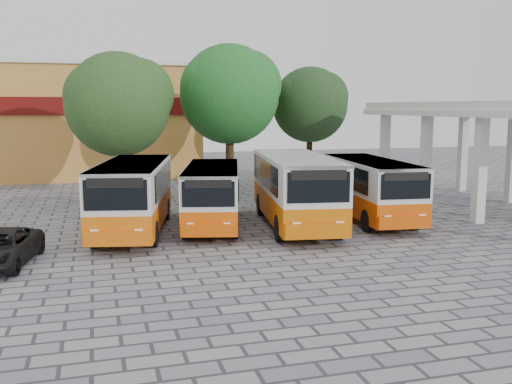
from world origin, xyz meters
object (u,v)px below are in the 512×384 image
object	(u,v)px
bus_centre_left	(213,192)
bus_far_right	(370,185)
bus_centre_right	(296,186)
bus_far_left	(133,192)

from	to	relation	value
bus_centre_left	bus_far_right	xyz separation A→B (m)	(7.23, -0.54, 0.08)
bus_centre_left	bus_centre_right	size ratio (longest dim) A/B	0.87
bus_far_left	bus_centre_right	distance (m)	6.86
bus_far_left	bus_far_right	bearing A→B (deg)	10.61
bus_far_left	bus_far_right	size ratio (longest dim) A/B	1.07
bus_centre_right	bus_far_left	bearing A→B (deg)	-177.07
bus_centre_right	bus_far_right	size ratio (longest dim) A/B	1.12
bus_far_left	bus_centre_right	size ratio (longest dim) A/B	0.95
bus_far_left	bus_far_right	xyz separation A→B (m)	(10.60, -0.24, -0.08)
bus_far_left	bus_centre_right	bearing A→B (deg)	6.25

